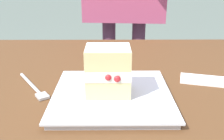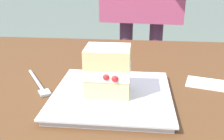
% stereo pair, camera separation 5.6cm
% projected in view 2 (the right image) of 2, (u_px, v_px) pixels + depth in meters
% --- Properties ---
extents(patio_table, '(1.52, 0.97, 0.74)m').
position_uv_depth(patio_table, '(45.00, 122.00, 0.66)').
color(patio_table, brown).
rests_on(patio_table, ground).
extents(dessert_plate, '(0.26, 0.26, 0.02)m').
position_uv_depth(dessert_plate, '(112.00, 95.00, 0.58)').
color(dessert_plate, white).
rests_on(dessert_plate, patio_table).
extents(cake_slice, '(0.10, 0.09, 0.10)m').
position_uv_depth(cake_slice, '(108.00, 71.00, 0.55)').
color(cake_slice, '#EAD18C').
rests_on(cake_slice, dessert_plate).
extents(dessert_fork, '(0.11, 0.15, 0.01)m').
position_uv_depth(dessert_fork, '(39.00, 84.00, 0.65)').
color(dessert_fork, silver).
rests_on(dessert_fork, patio_table).
extents(paper_napkin, '(0.14, 0.10, 0.00)m').
position_uv_depth(paper_napkin, '(212.00, 84.00, 0.65)').
color(paper_napkin, white).
rests_on(paper_napkin, patio_table).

